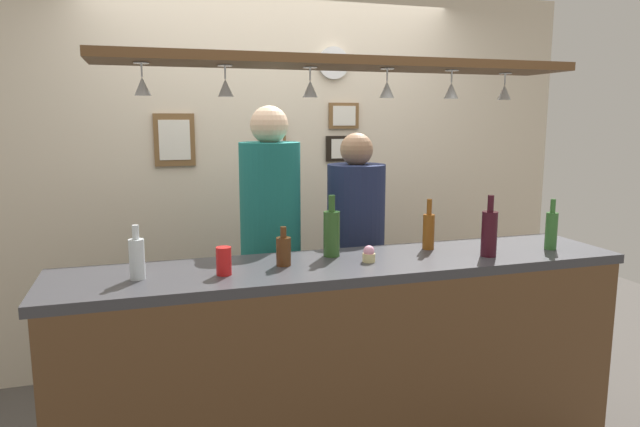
{
  "coord_description": "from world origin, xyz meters",
  "views": [
    {
      "loc": [
        -0.9,
        -2.8,
        1.71
      ],
      "look_at": [
        0.0,
        0.1,
        1.2
      ],
      "focal_mm": 32.1,
      "sensor_mm": 36.0,
      "label": 1
    }
  ],
  "objects_px": {
    "bottle_beer_green_import": "(551,229)",
    "drink_can": "(224,261)",
    "bottle_soda_clear": "(137,258)",
    "picture_frame_lower_pair": "(346,149)",
    "person_middle_teal_shirt": "(271,232)",
    "bottle_beer_amber_tall": "(429,230)",
    "picture_frame_crest": "(273,135)",
    "bottle_champagne_green": "(332,232)",
    "person_right_navy_shirt": "(356,243)",
    "bottle_wine_dark_red": "(489,232)",
    "wall_clock": "(333,63)",
    "picture_frame_caricature": "(174,140)",
    "picture_frame_upper_small": "(344,116)",
    "bottle_beer_brown_stubby": "(284,250)",
    "cupcake": "(369,254)"
  },
  "relations": [
    {
      "from": "bottle_beer_green_import",
      "to": "drink_can",
      "type": "bearing_deg",
      "value": 179.67
    },
    {
      "from": "bottle_soda_clear",
      "to": "picture_frame_lower_pair",
      "type": "height_order",
      "value": "picture_frame_lower_pair"
    },
    {
      "from": "drink_can",
      "to": "picture_frame_lower_pair",
      "type": "bearing_deg",
      "value": 53.52
    },
    {
      "from": "person_middle_teal_shirt",
      "to": "drink_can",
      "type": "bearing_deg",
      "value": -116.95
    },
    {
      "from": "bottle_beer_amber_tall",
      "to": "picture_frame_crest",
      "type": "bearing_deg",
      "value": 112.01
    },
    {
      "from": "bottle_champagne_green",
      "to": "picture_frame_crest",
      "type": "distance_m",
      "value": 1.35
    },
    {
      "from": "bottle_soda_clear",
      "to": "bottle_beer_green_import",
      "type": "relative_size",
      "value": 0.88
    },
    {
      "from": "person_right_navy_shirt",
      "to": "bottle_soda_clear",
      "type": "distance_m",
      "value": 1.41
    },
    {
      "from": "bottle_wine_dark_red",
      "to": "bottle_beer_amber_tall",
      "type": "bearing_deg",
      "value": 133.09
    },
    {
      "from": "person_right_navy_shirt",
      "to": "bottle_champagne_green",
      "type": "distance_m",
      "value": 0.65
    },
    {
      "from": "wall_clock",
      "to": "person_right_navy_shirt",
      "type": "bearing_deg",
      "value": -98.22
    },
    {
      "from": "person_right_navy_shirt",
      "to": "bottle_champagne_green",
      "type": "bearing_deg",
      "value": -121.77
    },
    {
      "from": "person_middle_teal_shirt",
      "to": "picture_frame_crest",
      "type": "height_order",
      "value": "person_middle_teal_shirt"
    },
    {
      "from": "bottle_champagne_green",
      "to": "person_right_navy_shirt",
      "type": "bearing_deg",
      "value": 58.23
    },
    {
      "from": "person_middle_teal_shirt",
      "to": "bottle_soda_clear",
      "type": "height_order",
      "value": "person_middle_teal_shirt"
    },
    {
      "from": "person_middle_teal_shirt",
      "to": "bottle_beer_amber_tall",
      "type": "xyz_separation_m",
      "value": [
        0.71,
        -0.53,
        0.07
      ]
    },
    {
      "from": "bottle_beer_amber_tall",
      "to": "wall_clock",
      "type": "height_order",
      "value": "wall_clock"
    },
    {
      "from": "picture_frame_crest",
      "to": "picture_frame_lower_pair",
      "type": "bearing_deg",
      "value": 0.0
    },
    {
      "from": "bottle_champagne_green",
      "to": "drink_can",
      "type": "height_order",
      "value": "bottle_champagne_green"
    },
    {
      "from": "bottle_wine_dark_red",
      "to": "picture_frame_crest",
      "type": "bearing_deg",
      "value": 115.76
    },
    {
      "from": "picture_frame_caricature",
      "to": "picture_frame_upper_small",
      "type": "xyz_separation_m",
      "value": [
        1.17,
        0.0,
        0.16
      ]
    },
    {
      "from": "bottle_beer_brown_stubby",
      "to": "picture_frame_upper_small",
      "type": "bearing_deg",
      "value": 60.6
    },
    {
      "from": "bottle_wine_dark_red",
      "to": "wall_clock",
      "type": "height_order",
      "value": "wall_clock"
    },
    {
      "from": "drink_can",
      "to": "wall_clock",
      "type": "relative_size",
      "value": 0.55
    },
    {
      "from": "bottle_wine_dark_red",
      "to": "drink_can",
      "type": "height_order",
      "value": "bottle_wine_dark_red"
    },
    {
      "from": "person_middle_teal_shirt",
      "to": "person_right_navy_shirt",
      "type": "height_order",
      "value": "person_middle_teal_shirt"
    },
    {
      "from": "bottle_beer_brown_stubby",
      "to": "picture_frame_crest",
      "type": "xyz_separation_m",
      "value": [
        0.27,
        1.39,
        0.48
      ]
    },
    {
      "from": "picture_frame_caricature",
      "to": "picture_frame_upper_small",
      "type": "distance_m",
      "value": 1.18
    },
    {
      "from": "bottle_beer_green_import",
      "to": "bottle_beer_amber_tall",
      "type": "height_order",
      "value": "same"
    },
    {
      "from": "bottle_champagne_green",
      "to": "picture_frame_crest",
      "type": "bearing_deg",
      "value": 89.97
    },
    {
      "from": "bottle_champagne_green",
      "to": "drink_can",
      "type": "relative_size",
      "value": 2.46
    },
    {
      "from": "bottle_beer_green_import",
      "to": "picture_frame_caricature",
      "type": "height_order",
      "value": "picture_frame_caricature"
    },
    {
      "from": "picture_frame_upper_small",
      "to": "wall_clock",
      "type": "relative_size",
      "value": 1.0
    },
    {
      "from": "person_middle_teal_shirt",
      "to": "bottle_wine_dark_red",
      "type": "height_order",
      "value": "person_middle_teal_shirt"
    },
    {
      "from": "bottle_beer_brown_stubby",
      "to": "bottle_beer_amber_tall",
      "type": "distance_m",
      "value": 0.79
    },
    {
      "from": "bottle_wine_dark_red",
      "to": "picture_frame_upper_small",
      "type": "distance_m",
      "value": 1.63
    },
    {
      "from": "bottle_beer_brown_stubby",
      "to": "picture_frame_lower_pair",
      "type": "distance_m",
      "value": 1.65
    },
    {
      "from": "wall_clock",
      "to": "drink_can",
      "type": "bearing_deg",
      "value": -123.96
    },
    {
      "from": "bottle_champagne_green",
      "to": "drink_can",
      "type": "xyz_separation_m",
      "value": [
        -0.55,
        -0.18,
        -0.06
      ]
    },
    {
      "from": "person_middle_teal_shirt",
      "to": "picture_frame_upper_small",
      "type": "bearing_deg",
      "value": 47.05
    },
    {
      "from": "bottle_beer_green_import",
      "to": "picture_frame_upper_small",
      "type": "height_order",
      "value": "picture_frame_upper_small"
    },
    {
      "from": "bottle_wine_dark_red",
      "to": "cupcake",
      "type": "distance_m",
      "value": 0.61
    },
    {
      "from": "cupcake",
      "to": "picture_frame_upper_small",
      "type": "height_order",
      "value": "picture_frame_upper_small"
    },
    {
      "from": "picture_frame_caricature",
      "to": "bottle_beer_amber_tall",
      "type": "bearing_deg",
      "value": -47.64
    },
    {
      "from": "person_middle_teal_shirt",
      "to": "bottle_beer_brown_stubby",
      "type": "distance_m",
      "value": 0.64
    },
    {
      "from": "bottle_beer_green_import",
      "to": "drink_can",
      "type": "height_order",
      "value": "bottle_beer_green_import"
    },
    {
      "from": "cupcake",
      "to": "picture_frame_upper_small",
      "type": "relative_size",
      "value": 0.35
    },
    {
      "from": "picture_frame_caricature",
      "to": "bottle_wine_dark_red",
      "type": "bearing_deg",
      "value": -47.53
    },
    {
      "from": "drink_can",
      "to": "wall_clock",
      "type": "bearing_deg",
      "value": 56.04
    },
    {
      "from": "bottle_soda_clear",
      "to": "wall_clock",
      "type": "distance_m",
      "value": 2.17
    }
  ]
}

